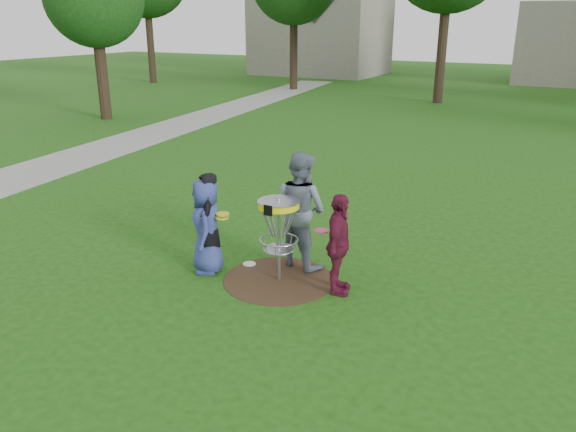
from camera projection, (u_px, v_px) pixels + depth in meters
The scene contains 10 objects.
ground at pixel (279, 280), 9.05m from camera, with size 100.00×100.00×0.00m, color #19470F.
dirt_patch at pixel (279, 280), 9.04m from camera, with size 1.80×1.80×0.01m, color #47331E.
concrete_path at pixel (147, 136), 20.18m from camera, with size 2.20×40.00×0.02m, color #9E9E99.
player_blue at pixel (207, 226), 9.12m from camera, with size 0.77×0.50×1.58m, color navy.
player_black at pixel (207, 223), 9.12m from camera, with size 0.61×0.40×1.67m, color black.
player_grey at pixel (300, 209), 9.32m from camera, with size 0.96×0.75×1.97m, color slate.
player_maroon at pixel (338, 245), 8.39m from camera, with size 0.92×0.38×1.57m, color maroon.
disc_on_grass at pixel (249, 264), 9.61m from camera, with size 0.22×0.22×0.02m, color silver.
disc_golf_basket at pixel (279, 220), 8.71m from camera, with size 0.66×0.67×1.38m.
held_discs at pixel (264, 216), 8.85m from camera, with size 1.87×0.86×0.26m.
Camera 1 is at (4.05, -7.12, 3.97)m, focal length 35.00 mm.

